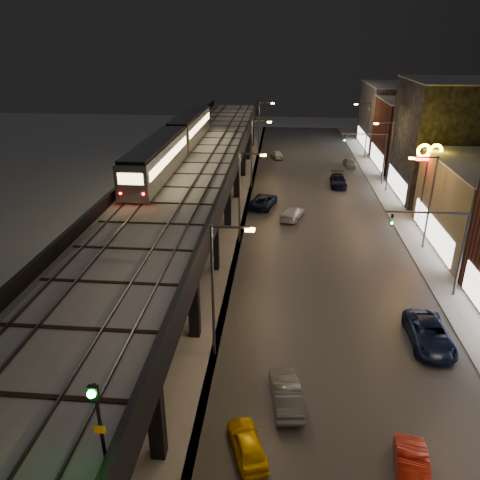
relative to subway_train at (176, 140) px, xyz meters
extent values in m
cube|color=#46474D|center=(16.00, -4.46, -8.22)|extent=(17.00, 120.00, 0.06)
cube|color=#9FA1A8|center=(26.00, -4.46, -8.18)|extent=(4.00, 120.00, 0.14)
cube|color=#9FA1A8|center=(2.50, -4.46, -8.22)|extent=(11.00, 120.00, 0.06)
cube|color=black|center=(2.50, -7.46, -2.45)|extent=(9.00, 100.00, 1.00)
cube|color=black|center=(-1.20, -34.46, -5.60)|extent=(0.70, 0.70, 5.30)
cube|color=black|center=(6.20, -34.46, -5.60)|extent=(0.70, 0.70, 5.30)
cube|color=black|center=(2.50, -34.46, -3.10)|extent=(8.00, 0.60, 0.50)
cube|color=black|center=(-1.20, -24.46, -5.60)|extent=(0.70, 0.70, 5.30)
cube|color=black|center=(6.20, -24.46, -5.60)|extent=(0.70, 0.70, 5.30)
cube|color=black|center=(2.50, -24.46, -3.10)|extent=(8.00, 0.60, 0.50)
cube|color=black|center=(-1.20, -14.46, -5.60)|extent=(0.70, 0.70, 5.30)
cube|color=black|center=(6.20, -14.46, -5.60)|extent=(0.70, 0.70, 5.30)
cube|color=black|center=(2.50, -14.46, -3.10)|extent=(8.00, 0.60, 0.50)
cube|color=black|center=(-1.20, -4.46, -5.60)|extent=(0.70, 0.70, 5.30)
cube|color=black|center=(6.20, -4.46, -5.60)|extent=(0.70, 0.70, 5.30)
cube|color=black|center=(2.50, -4.46, -3.10)|extent=(8.00, 0.60, 0.50)
cube|color=black|center=(-1.20, 5.54, -5.60)|extent=(0.70, 0.70, 5.30)
cube|color=black|center=(6.20, 5.54, -5.60)|extent=(0.70, 0.70, 5.30)
cube|color=black|center=(2.50, 5.54, -3.10)|extent=(8.00, 0.60, 0.50)
cube|color=black|center=(-1.20, 15.54, -5.60)|extent=(0.70, 0.70, 5.30)
cube|color=black|center=(6.20, 15.54, -5.60)|extent=(0.70, 0.70, 5.30)
cube|color=black|center=(2.50, 15.54, -3.10)|extent=(8.00, 0.60, 0.50)
cube|color=black|center=(-1.20, 25.54, -5.60)|extent=(0.70, 0.70, 5.30)
cube|color=black|center=(6.20, 25.54, -5.60)|extent=(0.70, 0.70, 5.30)
cube|color=black|center=(2.50, 25.54, -3.10)|extent=(8.00, 0.60, 0.50)
cube|color=black|center=(-1.20, 35.54, -5.60)|extent=(0.70, 0.70, 5.30)
cube|color=black|center=(6.20, 35.54, -5.60)|extent=(0.70, 0.70, 5.30)
cube|color=black|center=(2.50, 35.54, -3.10)|extent=(8.00, 0.60, 0.50)
cube|color=#B2B7C1|center=(2.50, -7.46, -1.87)|extent=(8.40, 100.00, 0.16)
cube|color=#332D28|center=(-0.72, -7.46, -1.71)|extent=(0.08, 98.00, 0.16)
cube|color=#332D28|center=(0.72, -7.46, -1.71)|extent=(0.08, 98.00, 0.16)
cube|color=#332D28|center=(3.78, -7.46, -1.71)|extent=(0.08, 98.00, 0.16)
cube|color=#332D28|center=(5.22, -7.46, -1.71)|extent=(0.08, 98.00, 0.16)
cube|color=black|center=(2.50, -37.46, -1.76)|extent=(7.80, 0.24, 0.06)
cube|color=black|center=(2.50, -21.46, -1.76)|extent=(7.80, 0.24, 0.06)
cube|color=black|center=(2.50, -5.46, -1.76)|extent=(7.80, 0.24, 0.06)
cube|color=black|center=(2.50, 10.54, -1.76)|extent=(7.80, 0.24, 0.06)
cube|color=black|center=(2.50, 26.54, -1.76)|extent=(7.80, 0.24, 0.06)
cube|color=black|center=(6.85, -7.46, -1.40)|extent=(0.30, 100.00, 1.10)
cube|color=black|center=(-1.85, -7.46, -1.40)|extent=(0.30, 100.00, 1.10)
cube|color=silver|center=(26.45, -7.46, -6.65)|extent=(0.10, 12.00, 2.40)
cube|color=black|center=(32.50, 8.54, -1.25)|extent=(12.00, 13.00, 14.00)
cube|color=silver|center=(26.45, 8.54, -6.65)|extent=(0.10, 10.40, 2.40)
cube|color=#B2B7C1|center=(32.50, 8.54, 5.83)|extent=(12.20, 13.20, 0.16)
cube|color=#492118|center=(32.50, 22.54, -3.25)|extent=(12.00, 12.00, 10.00)
cube|color=silver|center=(26.45, 22.54, -6.65)|extent=(0.10, 9.60, 2.40)
cube|color=#B2B7C1|center=(32.50, 22.54, 1.83)|extent=(12.20, 12.20, 0.16)
cube|color=#4A4A51|center=(32.50, 36.54, -2.75)|extent=(12.00, 16.00, 11.00)
cube|color=silver|center=(26.45, 36.54, -6.65)|extent=(0.10, 12.80, 2.40)
cube|color=#B2B7C1|center=(32.50, 36.54, 2.83)|extent=(12.20, 16.20, 0.16)
cylinder|color=#38383A|center=(7.80, -26.46, -3.75)|extent=(0.18, 0.18, 9.00)
cube|color=#38383A|center=(8.90, -26.46, 0.65)|extent=(2.20, 0.12, 0.12)
cube|color=orange|center=(10.00, -26.46, 0.53)|extent=(0.55, 0.28, 0.18)
cylinder|color=#38383A|center=(7.80, -8.46, -3.75)|extent=(0.18, 0.18, 9.00)
cube|color=#38383A|center=(8.90, -8.46, 0.65)|extent=(2.20, 0.12, 0.12)
cube|color=orange|center=(10.00, -8.46, 0.53)|extent=(0.55, 0.28, 0.18)
cylinder|color=#38383A|center=(25.50, -8.46, -3.75)|extent=(0.18, 0.18, 9.00)
cube|color=#38383A|center=(24.40, -8.46, 0.65)|extent=(2.20, 0.12, 0.12)
cube|color=orange|center=(23.30, -8.46, 0.53)|extent=(0.55, 0.28, 0.18)
cylinder|color=#38383A|center=(7.80, 9.54, -3.75)|extent=(0.18, 0.18, 9.00)
cube|color=#38383A|center=(8.90, 9.54, 0.65)|extent=(2.20, 0.12, 0.12)
cube|color=orange|center=(10.00, 9.54, 0.53)|extent=(0.55, 0.28, 0.18)
cylinder|color=#38383A|center=(25.50, 9.54, -3.75)|extent=(0.18, 0.18, 9.00)
cube|color=#38383A|center=(24.40, 9.54, 0.65)|extent=(2.20, 0.12, 0.12)
cube|color=orange|center=(23.30, 9.54, 0.53)|extent=(0.55, 0.28, 0.18)
cylinder|color=#38383A|center=(7.80, 27.54, -3.75)|extent=(0.18, 0.18, 9.00)
cube|color=#38383A|center=(8.90, 27.54, 0.65)|extent=(2.20, 0.12, 0.12)
cube|color=orange|center=(10.00, 27.54, 0.53)|extent=(0.55, 0.28, 0.18)
cylinder|color=#38383A|center=(25.50, 27.54, -3.75)|extent=(0.18, 0.18, 9.00)
cube|color=#38383A|center=(24.40, 27.54, 0.65)|extent=(2.20, 0.12, 0.12)
cube|color=orange|center=(23.30, 27.54, 0.53)|extent=(0.55, 0.28, 0.18)
cylinder|color=#38383A|center=(25.50, -17.46, -4.75)|extent=(0.20, 0.20, 7.00)
cube|color=#38383A|center=(22.50, -17.46, -1.35)|extent=(6.00, 0.12, 0.12)
imported|color=black|center=(20.00, -17.46, -1.85)|extent=(0.20, 0.16, 1.00)
sphere|color=#0CFF26|center=(20.00, -17.61, -2.10)|extent=(0.18, 0.18, 0.18)
cylinder|color=#38383A|center=(25.50, 12.54, -4.75)|extent=(0.20, 0.20, 7.00)
cube|color=#38383A|center=(22.50, 12.54, -1.35)|extent=(6.00, 0.12, 0.12)
imported|color=black|center=(20.00, 12.54, -1.85)|extent=(0.20, 0.16, 1.00)
sphere|color=#0CFF26|center=(20.00, 12.39, -2.10)|extent=(0.18, 0.18, 0.18)
cube|color=gray|center=(0.00, -8.41, -0.10)|extent=(2.68, 16.15, 3.04)
cube|color=black|center=(0.00, -8.41, 1.53)|extent=(2.40, 15.68, 0.23)
cube|color=#FFD27A|center=(-1.35, -8.41, 0.31)|extent=(0.05, 14.76, 0.83)
cube|color=#FFD27A|center=(1.35, -8.41, 0.31)|extent=(0.05, 14.76, 0.83)
cube|color=gray|center=(0.00, 8.43, -0.10)|extent=(2.68, 16.15, 3.04)
cube|color=black|center=(0.00, 8.43, 1.53)|extent=(2.40, 15.68, 0.23)
cube|color=#FFD27A|center=(-1.35, 8.43, 0.31)|extent=(0.05, 14.76, 0.83)
cube|color=#FFD27A|center=(1.35, 8.43, 0.31)|extent=(0.05, 14.76, 0.83)
cube|color=#FFD27A|center=(0.00, -16.50, 0.36)|extent=(2.03, 0.05, 0.92)
sphere|color=#FF0C0C|center=(-0.92, -16.52, -0.84)|extent=(0.18, 0.18, 0.18)
sphere|color=#FF0C0C|center=(0.92, -16.52, -0.84)|extent=(0.18, 0.18, 0.18)
cylinder|color=black|center=(6.40, -40.43, -0.18)|extent=(0.12, 0.12, 2.89)
cube|color=black|center=(6.40, -40.55, 1.02)|extent=(0.31, 0.17, 0.53)
sphere|color=#0CFF26|center=(6.40, -40.67, 1.12)|extent=(0.25, 0.25, 0.25)
cube|color=#D99500|center=(6.40, -40.53, -0.37)|extent=(0.34, 0.04, 0.29)
imported|color=#FABF00|center=(10.46, -34.01, -7.63)|extent=(2.54, 3.87, 1.23)
imported|color=slate|center=(12.32, -30.39, -7.55)|extent=(2.01, 4.40, 1.40)
imported|color=#0F1A3A|center=(9.73, 2.18, -7.50)|extent=(3.65, 5.79, 1.49)
imported|color=silver|center=(13.11, -1.65, -7.58)|extent=(3.17, 4.94, 1.33)
imported|color=silver|center=(10.95, 26.40, -7.59)|extent=(2.45, 4.14, 1.32)
imported|color=maroon|center=(18.02, -34.99, -7.59)|extent=(1.92, 4.13, 1.31)
imported|color=#111B42|center=(21.75, -24.14, -7.48)|extent=(2.60, 5.54, 1.53)
imported|color=black|center=(19.50, 11.41, -7.49)|extent=(2.31, 5.29, 1.51)
imported|color=gray|center=(22.32, 21.80, -7.61)|extent=(1.83, 3.86, 1.27)
cylinder|color=#38383A|center=(26.50, -2.72, -4.64)|extent=(0.24, 0.24, 7.21)
cube|color=#FF0C0C|center=(26.50, -2.72, -0.77)|extent=(2.52, 0.25, 0.45)
torus|color=#E4B306|center=(25.91, -2.72, -0.05)|extent=(1.49, 0.56, 1.46)
torus|color=#E4B306|center=(27.09, -2.72, -0.05)|extent=(1.49, 0.56, 1.46)
camera|label=1|loc=(11.58, -50.77, 10.56)|focal=35.00mm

